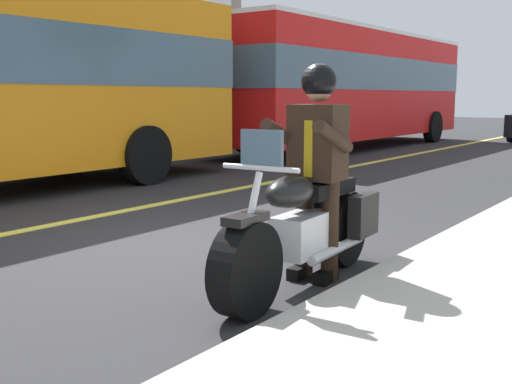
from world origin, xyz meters
TOP-DOWN VIEW (x-y plane):
  - ground_plane at (0.00, 0.00)m, footprint 80.00×80.00m
  - lane_center_stripe at (0.00, -2.00)m, footprint 60.00×0.16m
  - motorcycle_main at (0.42, 1.56)m, footprint 2.22×0.69m
  - rider_main at (0.23, 1.54)m, footprint 0.65×0.58m
  - bus_near at (-11.49, -4.39)m, footprint 11.05×2.70m

SIDE VIEW (x-z plane):
  - ground_plane at x=0.00m, z-range 0.00..0.00m
  - lane_center_stripe at x=0.00m, z-range 0.00..0.01m
  - motorcycle_main at x=0.42m, z-range -0.18..1.08m
  - rider_main at x=0.23m, z-range 0.17..1.91m
  - bus_near at x=-11.49m, z-range 0.22..3.52m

